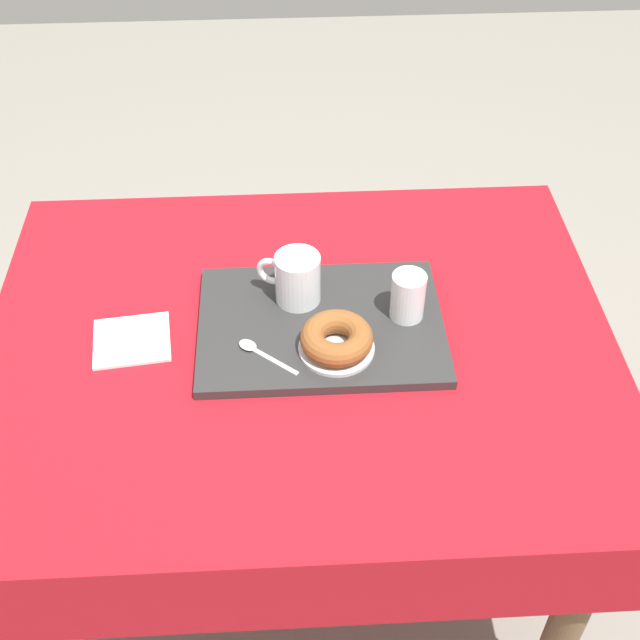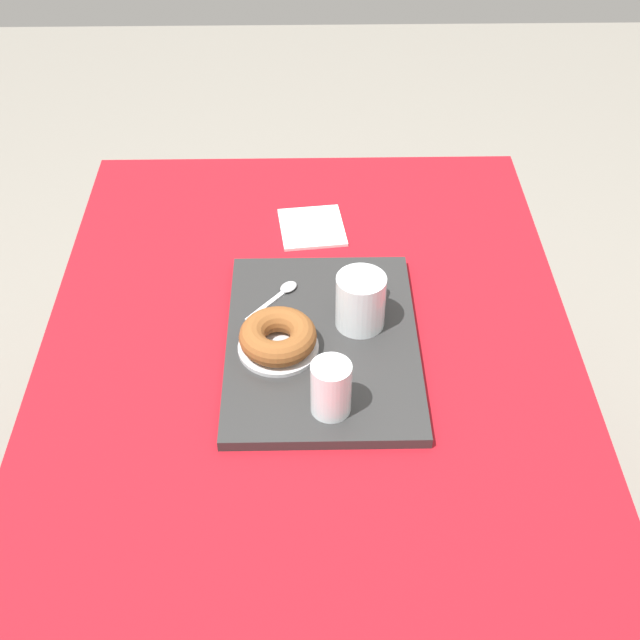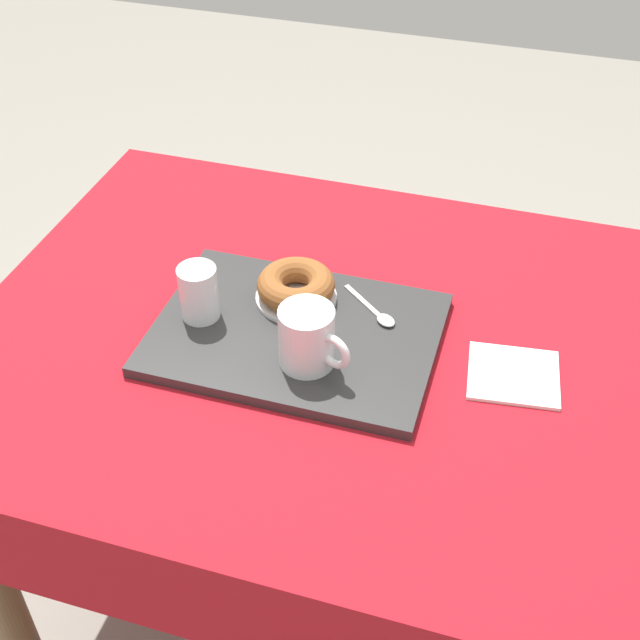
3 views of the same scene
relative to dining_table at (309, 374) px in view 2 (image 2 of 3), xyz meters
The scene contains 9 objects.
ground_plane 0.63m from the dining_table, ahead, with size 6.00×6.00×0.00m, color gray.
dining_table is the anchor object (origin of this frame).
serving_tray 0.12m from the dining_table, 150.34° to the right, with size 0.43×0.31×0.02m, color #2D2D2D.
tea_mug_left 0.18m from the dining_table, 91.55° to the right, with size 0.12×0.08×0.10m.
water_glass_near 0.25m from the dining_table, behind, with size 0.06×0.06×0.09m.
donut_plate_left 0.15m from the dining_table, 140.72° to the left, with size 0.13×0.13×0.01m, color silver.
sugar_donut_left 0.17m from the dining_table, 140.72° to the left, with size 0.12×0.12×0.04m, color brown.
teaspoon_near 0.15m from the dining_table, 28.82° to the left, with size 0.11×0.09×0.01m.
paper_napkin 0.31m from the dining_table, ahead, with size 0.13×0.12×0.01m, color white.
Camera 2 is at (-1.04, -0.00, 1.69)m, focal length 47.45 mm.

